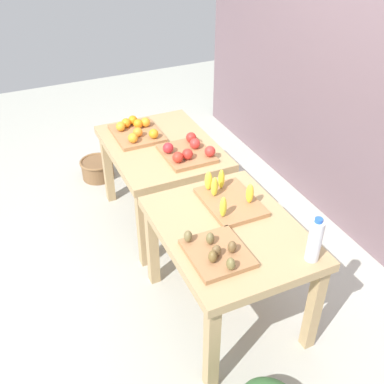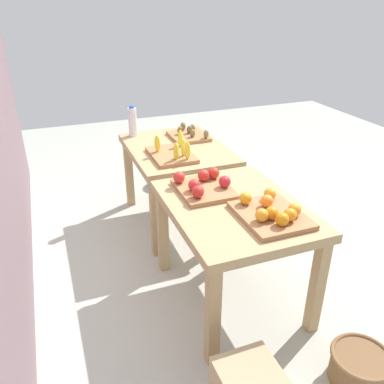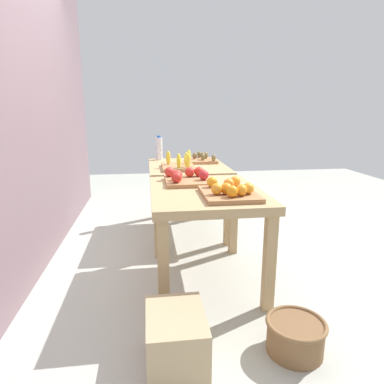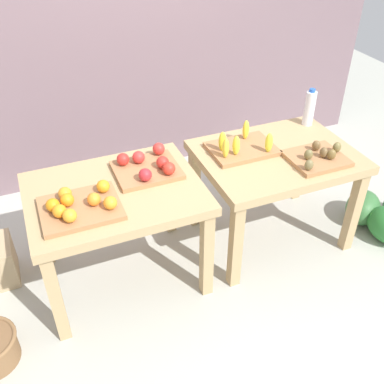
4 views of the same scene
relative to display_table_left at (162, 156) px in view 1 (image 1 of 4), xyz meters
The scene contains 11 objects.
ground_plane 0.83m from the display_table_left, ahead, with size 8.00×8.00×0.00m, color #ADAFA3.
back_wall 1.71m from the display_table_left, 67.47° to the left, with size 4.40×0.12×3.00m, color #715A61.
display_table_left is the anchor object (origin of this frame).
display_table_right 1.12m from the display_table_left, ahead, with size 1.04×0.80×0.72m.
orange_bin 0.29m from the display_table_left, 150.99° to the right, with size 0.44×0.36×0.11m.
apple_bin 0.31m from the display_table_left, 24.11° to the left, with size 0.40×0.37×0.11m.
banana_crate 0.92m from the display_table_left, ahead, with size 0.44×0.32×0.17m.
kiwi_bin 1.33m from the display_table_left, ahead, with size 0.36×0.32×0.10m.
water_bottle 1.58m from the display_table_left, 10.22° to the left, with size 0.08×0.08×0.28m.
wicker_basket 1.07m from the display_table_left, 158.02° to the right, with size 0.33×0.33×0.19m.
cardboard_produce_box 1.03m from the display_table_left, 160.97° to the left, with size 0.40×0.30×0.29m, color tan.
Camera 1 is at (2.40, -1.09, 2.46)m, focal length 43.08 mm.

